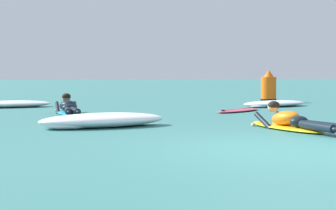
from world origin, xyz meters
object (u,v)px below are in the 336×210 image
Objects in this scene: surfer_near at (291,122)px; channel_marker_buoy at (269,89)px; drifting_surfboard at (238,110)px; surfer_far at (68,108)px.

channel_marker_buoy is (3.07, 9.02, 0.30)m from surfer_near.
channel_marker_buoy is at bearing 59.65° from drifting_surfboard.
surfer_near reaches higher than drifting_surfboard.
channel_marker_buoy is (6.79, 4.29, 0.30)m from surfer_far.
surfer_far is 4.31m from drifting_surfboard.
channel_marker_buoy is at bearing 71.19° from surfer_near.
channel_marker_buoy reaches higher than surfer_near.
channel_marker_buoy reaches higher than surfer_far.
surfer_near is 9.53m from channel_marker_buoy.
drifting_surfboard is (4.31, 0.05, -0.11)m from surfer_far.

